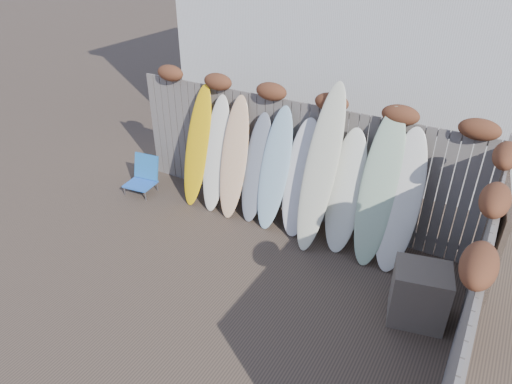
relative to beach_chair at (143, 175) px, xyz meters
The scene contains 16 objects.
ground 3.20m from the beach_chair, 31.88° to the right, with size 80.00×80.00×0.00m, color #493A2D.
back_fence 2.98m from the beach_chair, 14.50° to the left, with size 6.05×0.28×2.24m.
right_fence 5.93m from the beach_chair, 14.07° to the right, with size 0.28×4.40×2.24m.
beach_chair is the anchor object (origin of this frame).
wooden_crate 5.23m from the beach_chair, ahead, with size 0.67×0.56×0.78m, color #6A564F.
lattice_panel 5.83m from the beach_chair, ahead, with size 0.05×1.31×1.97m, color #342E20.
surfboard_0 1.33m from the beach_chair, 15.79° to the left, with size 0.47×0.07×2.14m, color yellow.
surfboard_1 1.63m from the beach_chair, 11.80° to the left, with size 0.45×0.07×2.02m, color silver.
surfboard_2 1.98m from the beach_chair, ahead, with size 0.47×0.07×2.08m, color #FFB494.
surfboard_3 2.33m from the beach_chair, ahead, with size 0.45×0.07×1.85m, color gray.
surfboard_4 2.68m from the beach_chair, ahead, with size 0.50×0.07×2.03m, color #9DC3D4.
surfboard_5 3.11m from the beach_chair, ahead, with size 0.55×0.07×1.92m, color silver.
surfboard_6 3.53m from the beach_chair, ahead, with size 0.51×0.07×2.58m, color #ECEBC4.
surfboard_7 3.84m from the beach_chair, ahead, with size 0.54×0.07×1.92m, color white.
surfboard_8 4.35m from the beach_chair, ahead, with size 0.53×0.07×2.34m, color #A8C7A1.
surfboard_9 4.65m from the beach_chair, ahead, with size 0.55×0.07×2.11m, color white.
Camera 1 is at (2.85, -3.70, 4.35)m, focal length 32.00 mm.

